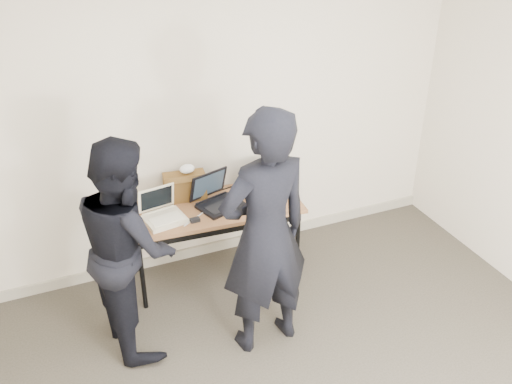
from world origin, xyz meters
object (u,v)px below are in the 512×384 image
desk (214,212)px  leather_satchel (185,186)px  laptop_center (216,198)px  laptop_beige (163,214)px  person_observer (127,246)px  equipment_box (271,176)px  laptop_right (260,183)px  person_typist (265,235)px

desk → leather_satchel: size_ratio=4.07×
desk → laptop_center: laptop_center is taller
laptop_beige → person_observer: (-0.38, -0.46, 0.08)m
desk → equipment_box: 0.67m
desk → laptop_right: bearing=19.3°
person_observer → laptop_right: bearing=-70.8°
laptop_beige → leather_satchel: size_ratio=0.96×
leather_satchel → equipment_box: 0.81m
laptop_beige → leather_satchel: laptop_beige is taller
equipment_box → person_typist: bearing=-116.4°
leather_satchel → person_typist: bearing=-70.5°
laptop_right → equipment_box: (0.13, 0.06, 0.02)m
desk → equipment_box: equipment_box is taller
desk → person_observer: 0.99m
desk → leather_satchel: 0.34m
equipment_box → person_typist: size_ratio=0.13×
laptop_beige → desk: bearing=-5.1°
laptop_right → leather_satchel: leather_satchel is taller
laptop_right → equipment_box: bearing=1.0°
person_typist → person_observer: bearing=-32.5°
laptop_right → person_typist: 1.16m
person_typist → equipment_box: bearing=-123.2°
desk → laptop_beige: laptop_beige is taller
laptop_center → person_observer: 1.02m
desk → laptop_center: (0.04, 0.03, 0.12)m
person_observer → equipment_box: bearing=-71.0°
equipment_box → laptop_center: bearing=-164.6°
equipment_box → leather_satchel: bearing=177.5°
laptop_beige → leather_satchel: (0.27, 0.26, 0.08)m
laptop_beige → laptop_right: bearing=0.9°
laptop_center → laptop_right: (0.46, 0.11, -0.01)m
laptop_beige → laptop_right: 0.96m
equipment_box → person_typist: (-0.56, -1.12, 0.18)m
leather_satchel → person_typist: 1.19m
laptop_right → equipment_box: size_ratio=1.65×
laptop_right → leather_satchel: (-0.68, 0.09, 0.07)m
leather_satchel → person_typist: (0.25, -1.16, 0.13)m
laptop_center → person_typist: person_typist is taller
laptop_beige → equipment_box: bearing=2.5°
desk → person_observer: (-0.83, -0.50, 0.19)m
equipment_box → person_observer: size_ratio=0.15×
person_typist → laptop_beige: bearing=-66.5°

